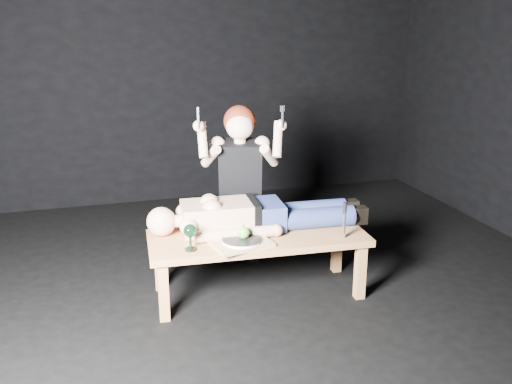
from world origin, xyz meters
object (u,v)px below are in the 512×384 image
serving_tray (241,243)px  carving_knife (344,220)px  table (258,264)px  kneeling_woman (240,184)px  goblet (190,237)px  lying_man (260,211)px

serving_tray → carving_knife: size_ratio=1.48×
table → kneeling_woman: bearing=91.7°
serving_tray → carving_knife: carving_knife is taller
kneeling_woman → carving_knife: 0.94m
table → serving_tray: 0.32m
serving_tray → carving_knife: bearing=-5.5°
table → carving_knife: size_ratio=5.90×
kneeling_woman → serving_tray: 0.74m
serving_tray → goblet: bearing=178.4°
kneeling_woman → lying_man: bearing=-71.3°
serving_tray → lying_man: bearing=52.1°
table → lying_man: 0.38m
table → goblet: goblet is taller
table → serving_tray: (-0.16, -0.14, 0.24)m
lying_man → serving_tray: lying_man is taller
carving_knife → table: bearing=162.4°
kneeling_woman → serving_tray: (-0.18, -0.69, -0.20)m
table → lying_man: bearing=71.1°
lying_man → serving_tray: size_ratio=3.95×
table → kneeling_woman: (0.02, 0.55, 0.44)m
goblet → carving_knife: 1.06m
lying_man → kneeling_woman: bearing=98.5°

